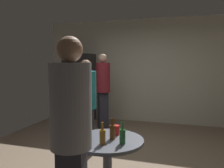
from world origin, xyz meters
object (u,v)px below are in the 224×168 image
beer_bottle_brown (112,131)px  person_in_maroon_shirt (103,85)px  beer_bottle_green (122,136)px  plastic_cup_red (116,130)px  refrigerator (80,88)px  beer_bottle_amber (103,136)px  person_in_gray_shirt (71,127)px  person_in_teal_shirt (86,100)px  foreground_table (107,148)px

beer_bottle_brown → person_in_maroon_shirt: size_ratio=0.13×
beer_bottle_green → plastic_cup_red: bearing=118.7°
refrigerator → beer_bottle_amber: bearing=-61.3°
beer_bottle_green → beer_bottle_brown: bearing=141.7°
beer_bottle_amber → plastic_cup_red: bearing=82.9°
person_in_gray_shirt → person_in_maroon_shirt: person_in_gray_shirt is taller
person_in_gray_shirt → person_in_teal_shirt: person_in_gray_shirt is taller
person_in_maroon_shirt → person_in_teal_shirt: 1.60m
beer_bottle_green → person_in_gray_shirt: 0.70m
beer_bottle_green → person_in_teal_shirt: size_ratio=0.14×
foreground_table → beer_bottle_brown: beer_bottle_brown is taller
foreground_table → person_in_teal_shirt: 1.48m
foreground_table → beer_bottle_brown: bearing=24.0°
plastic_cup_red → person_in_teal_shirt: size_ratio=0.07×
person_in_gray_shirt → person_in_maroon_shirt: (-0.97, 3.48, -0.00)m
foreground_table → plastic_cup_red: bearing=75.8°
beer_bottle_amber → person_in_teal_shirt: bearing=119.7°
person_in_maroon_shirt → person_in_teal_shirt: bearing=-32.6°
plastic_cup_red → person_in_teal_shirt: person_in_teal_shirt is taller
beer_bottle_green → refrigerator: bearing=121.6°
foreground_table → person_in_maroon_shirt: person_in_maroon_shirt is taller
refrigerator → foreground_table: refrigerator is taller
beer_bottle_amber → person_in_teal_shirt: size_ratio=0.14×
beer_bottle_amber → person_in_gray_shirt: size_ratio=0.13×
foreground_table → beer_bottle_green: size_ratio=3.48×
refrigerator → beer_bottle_green: bearing=-58.4°
person_in_maroon_shirt → beer_bottle_green: bearing=-18.7°
person_in_maroon_shirt → person_in_teal_shirt: (0.26, -1.57, -0.10)m
refrigerator → person_in_teal_shirt: refrigerator is taller
beer_bottle_amber → person_in_teal_shirt: person_in_teal_shirt is taller
foreground_table → beer_bottle_amber: size_ratio=3.48×
foreground_table → plastic_cup_red: 0.25m
foreground_table → beer_bottle_amber: 0.25m
beer_bottle_green → person_in_gray_shirt: size_ratio=0.13×
refrigerator → plastic_cup_red: 3.68m
beer_bottle_green → plastic_cup_red: 0.31m
refrigerator → beer_bottle_green: (2.09, -3.39, -0.08)m
refrigerator → plastic_cup_red: (1.94, -3.12, -0.11)m
foreground_table → beer_bottle_brown: (0.05, 0.02, 0.19)m
beer_bottle_green → person_in_gray_shirt: person_in_gray_shirt is taller
refrigerator → person_in_maroon_shirt: 1.00m
beer_bottle_brown → person_in_gray_shirt: person_in_gray_shirt is taller
foreground_table → beer_bottle_brown: 0.20m
person_in_gray_shirt → person_in_maroon_shirt: 3.61m
foreground_table → beer_bottle_amber: (0.00, -0.17, 0.19)m
plastic_cup_red → person_in_teal_shirt: 1.34m
foreground_table → refrigerator: bearing=119.9°
refrigerator → beer_bottle_green: 3.99m
foreground_table → person_in_teal_shirt: size_ratio=0.49×
beer_bottle_amber → plastic_cup_red: (0.04, 0.35, -0.03)m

